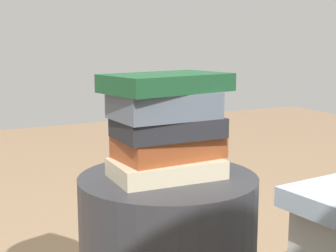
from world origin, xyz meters
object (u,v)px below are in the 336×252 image
Objects in this scene: book_charcoal at (169,128)px; book_rust at (169,147)px; book_forest at (168,83)px; book_slate at (165,105)px; book_cream at (166,168)px.

book_rust is at bearing -109.59° from book_charcoal.
book_forest is (-0.00, -0.01, 0.11)m from book_charcoal.
book_slate reaches higher than book_charcoal.
book_rust is 0.16m from book_forest.
book_forest reaches higher than book_charcoal.
book_charcoal is (-0.01, -0.00, 0.10)m from book_cream.
book_forest is (-0.02, -0.01, 0.05)m from book_slate.
book_charcoal is at bearing -179.09° from book_slate.
book_rust is at bearing -128.90° from book_cream.
book_rust is (-0.02, -0.02, 0.05)m from book_cream.
book_forest reaches higher than book_slate.
book_charcoal is 0.06m from book_slate.
book_charcoal is at bearing -165.63° from book_cream.
book_slate is (0.00, -0.00, 0.15)m from book_cream.
book_rust is 0.11m from book_slate.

